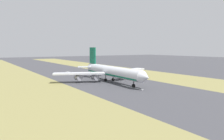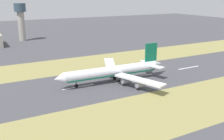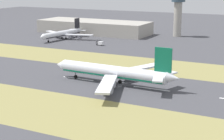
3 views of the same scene
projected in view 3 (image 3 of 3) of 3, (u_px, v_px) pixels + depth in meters
ground_plane at (121, 85)px, 180.52m from camera, size 800.00×800.00×0.00m
grass_median_west at (70, 113)px, 141.48m from camera, size 40.00×600.00×0.01m
grass_median_east at (154, 66)px, 219.56m from camera, size 40.00×600.00×0.01m
centreline_dash_mid at (152, 89)px, 173.69m from camera, size 1.20×18.00×0.01m
centreline_dash_far at (78, 79)px, 191.23m from camera, size 1.20×18.00×0.01m
airplane_main_jet at (115, 72)px, 179.07m from camera, size 64.09×67.16×20.20m
terminal_building at (94, 27)px, 352.02m from camera, size 36.00×105.86×11.68m
control_tower at (178, 9)px, 327.76m from camera, size 12.00×12.00×39.08m
airplane_parked_apron at (63, 34)px, 316.92m from camera, size 53.67×50.91×16.13m
service_truck at (100, 43)px, 287.61m from camera, size 3.48×6.31×3.10m
apron_car at (99, 41)px, 303.47m from camera, size 2.43×4.58×2.03m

